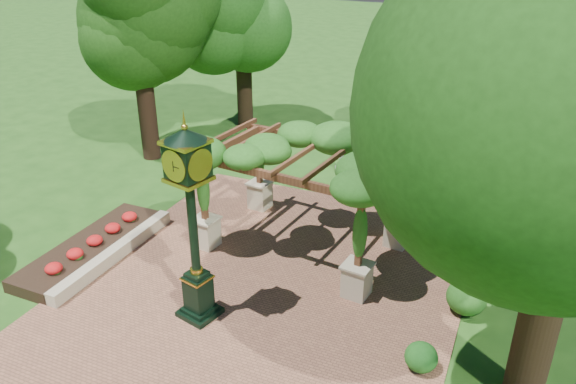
% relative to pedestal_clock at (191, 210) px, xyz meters
% --- Properties ---
extents(ground, '(120.00, 120.00, 0.00)m').
position_rel_pedestal_clock_xyz_m(ground, '(0.98, 0.72, -2.98)').
color(ground, '#1E4714').
rests_on(ground, ground).
extents(brick_plaza, '(10.00, 12.00, 0.04)m').
position_rel_pedestal_clock_xyz_m(brick_plaza, '(0.98, 1.72, -2.96)').
color(brick_plaza, brown).
rests_on(brick_plaza, ground).
extents(border_wall, '(0.35, 5.00, 0.40)m').
position_rel_pedestal_clock_xyz_m(border_wall, '(-3.62, 1.22, -2.78)').
color(border_wall, '#C6B793').
rests_on(border_wall, ground).
extents(flower_bed, '(1.50, 5.00, 0.36)m').
position_rel_pedestal_clock_xyz_m(flower_bed, '(-4.52, 1.22, -2.80)').
color(flower_bed, red).
rests_on(flower_bed, ground).
extents(pedestal_clock, '(1.18, 1.18, 4.99)m').
position_rel_pedestal_clock_xyz_m(pedestal_clock, '(0.00, 0.00, 0.00)').
color(pedestal_clock, black).
rests_on(pedestal_clock, brick_plaza).
extents(pergola, '(6.08, 4.21, 3.59)m').
position_rel_pedestal_clock_xyz_m(pergola, '(1.04, 4.11, -0.03)').
color(pergola, beige).
rests_on(pergola, brick_plaza).
extents(sundial, '(0.74, 0.74, 1.04)m').
position_rel_pedestal_clock_xyz_m(sundial, '(0.33, 10.04, -2.52)').
color(sundial, gray).
rests_on(sundial, ground).
extents(shrub_front, '(0.75, 0.75, 0.65)m').
position_rel_pedestal_clock_xyz_m(shrub_front, '(5.42, 0.32, -2.61)').
color(shrub_front, '#1D5C1A').
rests_on(shrub_front, brick_plaza).
extents(shrub_mid, '(1.25, 1.25, 0.90)m').
position_rel_pedestal_clock_xyz_m(shrub_mid, '(6.02, 2.76, -2.49)').
color(shrub_mid, '#245A19').
rests_on(shrub_mid, brick_plaza).
extents(shrub_back, '(0.99, 0.99, 0.70)m').
position_rel_pedestal_clock_xyz_m(shrub_back, '(4.52, 7.16, -2.59)').
color(shrub_back, '#2B6C1F').
rests_on(shrub_back, brick_plaza).
extents(tree_west_near, '(4.57, 4.57, 8.33)m').
position_rel_pedestal_clock_xyz_m(tree_west_near, '(-7.41, 8.18, 2.73)').
color(tree_west_near, black).
rests_on(tree_west_near, ground).
extents(tree_north, '(4.15, 4.15, 7.18)m').
position_rel_pedestal_clock_xyz_m(tree_north, '(4.22, 14.67, 1.94)').
color(tree_north, '#302013').
rests_on(tree_north, ground).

